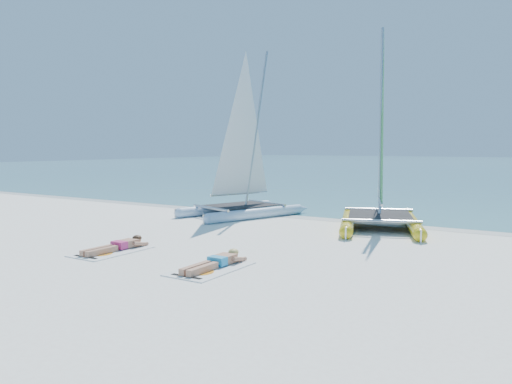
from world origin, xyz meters
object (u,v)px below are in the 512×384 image
catamaran_yellow (380,161)px  sunbather_a (118,245)px  towel_b (211,269)px  sunbather_b (216,262)px  towel_a (112,251)px  catamaran_blue (243,165)px

catamaran_yellow → sunbather_a: size_ratio=3.72×
sunbather_a → catamaran_yellow: bearing=59.8°
towel_b → sunbather_b: size_ratio=1.07×
towel_a → sunbather_b: size_ratio=1.07×
catamaran_blue → sunbather_b: (3.75, -6.67, -1.70)m
catamaran_blue → sunbather_a: 6.83m
sunbather_a → catamaran_blue: bearing=96.8°
towel_a → sunbather_a: bearing=90.0°
catamaran_blue → sunbather_b: 7.84m
catamaran_blue → sunbather_b: bearing=-41.5°
towel_b → sunbather_b: 0.22m
catamaran_blue → towel_b: catamaran_blue is taller
catamaran_blue → sunbather_b: size_ratio=3.53×
towel_a → towel_b: 2.97m
catamaran_yellow → towel_a: bearing=-139.6°
towel_a → sunbather_b: bearing=1.6°
catamaran_blue → towel_a: 7.04m
towel_b → towel_a: bearing=177.9°
catamaran_blue → catamaran_yellow: 4.85m
catamaran_blue → sunbather_a: bearing=-64.0°
catamaran_yellow → sunbather_a: bearing=-140.2°
towel_a → towel_b: (2.96, -0.11, 0.00)m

